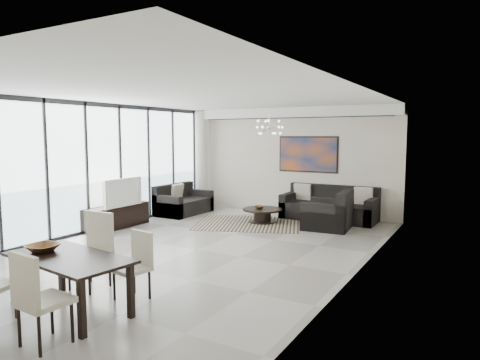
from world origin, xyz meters
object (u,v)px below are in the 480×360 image
Objects in this scene: coffee_table at (262,215)px; sofa_main at (329,208)px; television at (120,192)px; tv_console at (116,217)px; dining_table at (69,263)px.

coffee_table is 1.77m from sofa_main.
coffee_table is 0.88× the size of television.
dining_table is at bearing -50.38° from tv_console.
dining_table is (3.09, -3.74, 0.34)m from tv_console.
sofa_main is at bearing 40.54° from tv_console.
tv_console is (-2.68, -2.29, 0.07)m from coffee_table.
tv_console is at bearing 81.89° from television.
coffee_table is at bearing -139.33° from sofa_main.
television is at bearing -138.12° from sofa_main.
tv_console is 1.52× the size of television.
dining_table is at bearing -141.83° from television.
television is at bearing 128.30° from dining_table.
television is 0.64× the size of dining_table.
television reaches higher than coffee_table.
dining_table is (2.93, -3.71, -0.25)m from television.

